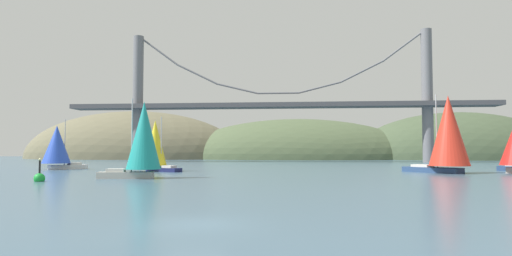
{
  "coord_description": "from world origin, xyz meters",
  "views": [
    {
      "loc": [
        4.41,
        -18.57,
        3.27
      ],
      "look_at": [
        0.0,
        29.84,
        5.73
      ],
      "focal_mm": 30.02,
      "sensor_mm": 36.0,
      "label": 1
    }
  ],
  "objects_px": {
    "sailboat_teal_sail": "(143,138)",
    "sailboat_blue_spinnaker": "(57,146)",
    "sailboat_scarlet_sail": "(448,133)",
    "sailboat_yellow_sail": "(156,145)",
    "channel_buoy": "(39,178)"
  },
  "relations": [
    {
      "from": "sailboat_teal_sail",
      "to": "sailboat_yellow_sail",
      "type": "xyz_separation_m",
      "value": [
        -3.59,
        15.41,
        -0.59
      ]
    },
    {
      "from": "sailboat_scarlet_sail",
      "to": "channel_buoy",
      "type": "xyz_separation_m",
      "value": [
        -47.38,
        -19.61,
        -5.26
      ]
    },
    {
      "from": "sailboat_teal_sail",
      "to": "sailboat_blue_spinnaker",
      "type": "relative_size",
      "value": 1.09
    },
    {
      "from": "sailboat_scarlet_sail",
      "to": "sailboat_yellow_sail",
      "type": "bearing_deg",
      "value": 178.22
    },
    {
      "from": "sailboat_blue_spinnaker",
      "to": "sailboat_yellow_sail",
      "type": "xyz_separation_m",
      "value": [
        18.18,
        -4.53,
        0.13
      ]
    },
    {
      "from": "sailboat_blue_spinnaker",
      "to": "channel_buoy",
      "type": "relative_size",
      "value": 3.16
    },
    {
      "from": "sailboat_scarlet_sail",
      "to": "channel_buoy",
      "type": "bearing_deg",
      "value": -157.51
    },
    {
      "from": "sailboat_yellow_sail",
      "to": "channel_buoy",
      "type": "height_order",
      "value": "sailboat_yellow_sail"
    },
    {
      "from": "sailboat_blue_spinnaker",
      "to": "channel_buoy",
      "type": "bearing_deg",
      "value": -63.1
    },
    {
      "from": "sailboat_yellow_sail",
      "to": "channel_buoy",
      "type": "xyz_separation_m",
      "value": [
        -5.27,
        -20.92,
        -3.66
      ]
    },
    {
      "from": "sailboat_teal_sail",
      "to": "sailboat_blue_spinnaker",
      "type": "xyz_separation_m",
      "value": [
        -21.77,
        19.94,
        -0.71
      ]
    },
    {
      "from": "sailboat_blue_spinnaker",
      "to": "sailboat_scarlet_sail",
      "type": "relative_size",
      "value": 0.75
    },
    {
      "from": "sailboat_yellow_sail",
      "to": "sailboat_scarlet_sail",
      "type": "xyz_separation_m",
      "value": [
        42.11,
        -1.31,
        1.61
      ]
    },
    {
      "from": "sailboat_blue_spinnaker",
      "to": "sailboat_teal_sail",
      "type": "bearing_deg",
      "value": -42.49
    },
    {
      "from": "sailboat_scarlet_sail",
      "to": "sailboat_teal_sail",
      "type": "bearing_deg",
      "value": -159.89
    }
  ]
}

